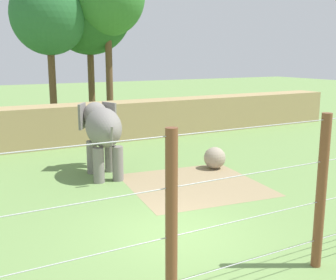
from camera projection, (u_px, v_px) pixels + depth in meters
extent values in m
plane|color=#6B8E4C|center=(176.00, 233.00, 10.72)|extent=(120.00, 120.00, 0.00)
cube|color=#937F5B|center=(194.00, 184.00, 14.77)|extent=(5.05, 5.01, 0.01)
cube|color=tan|center=(57.00, 126.00, 21.01)|extent=(36.00, 1.80, 2.05)
cylinder|color=gray|center=(92.00, 157.00, 16.10)|extent=(0.40, 0.40, 1.29)
cylinder|color=gray|center=(110.00, 156.00, 16.35)|extent=(0.40, 0.40, 1.29)
cylinder|color=gray|center=(99.00, 165.00, 14.90)|extent=(0.40, 0.40, 1.29)
cylinder|color=gray|center=(118.00, 163.00, 15.15)|extent=(0.40, 0.40, 1.29)
ellipsoid|color=gray|center=(103.00, 127.00, 15.37)|extent=(1.60, 2.54, 1.47)
ellipsoid|color=gray|center=(96.00, 115.00, 16.69)|extent=(1.13, 1.04, 1.06)
cube|color=gray|center=(82.00, 116.00, 16.42)|extent=(0.53, 0.74, 1.01)
cube|color=gray|center=(109.00, 115.00, 16.80)|extent=(0.33, 0.82, 1.01)
cylinder|color=gray|center=(94.00, 123.00, 17.13)|extent=(0.35, 0.49, 0.58)
cylinder|color=gray|center=(94.00, 132.00, 17.31)|extent=(0.28, 0.36, 0.54)
cylinder|color=gray|center=(94.00, 140.00, 17.45)|extent=(0.21, 0.21, 0.51)
cylinder|color=gray|center=(112.00, 136.00, 14.17)|extent=(0.13, 0.29, 0.73)
sphere|color=gray|center=(215.00, 158.00, 16.80)|extent=(0.89, 0.89, 0.89)
cylinder|color=brown|center=(171.00, 225.00, 7.03)|extent=(0.21, 0.21, 3.39)
cylinder|color=brown|center=(321.00, 192.00, 8.73)|extent=(0.21, 0.21, 3.39)
cylinder|color=#B7B7BC|center=(250.00, 260.00, 8.08)|extent=(12.29, 0.02, 0.02)
cylinder|color=#B7B7BC|center=(252.00, 218.00, 7.90)|extent=(12.29, 0.02, 0.02)
cylinder|color=#B7B7BC|center=(254.00, 173.00, 7.72)|extent=(12.29, 0.02, 0.02)
cylinder|color=#B7B7BC|center=(256.00, 127.00, 7.55)|extent=(12.29, 0.02, 0.02)
cylinder|color=brown|center=(53.00, 88.00, 25.92)|extent=(0.44, 0.44, 5.00)
ellipsoid|color=#286633|center=(49.00, 15.00, 25.02)|extent=(4.62, 4.62, 4.85)
cylinder|color=brown|center=(92.00, 85.00, 28.09)|extent=(0.44, 0.44, 5.13)
ellipsoid|color=#235B23|center=(89.00, 9.00, 27.09)|extent=(5.67, 5.67, 5.95)
cylinder|color=brown|center=(109.00, 78.00, 26.85)|extent=(0.44, 0.44, 6.17)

